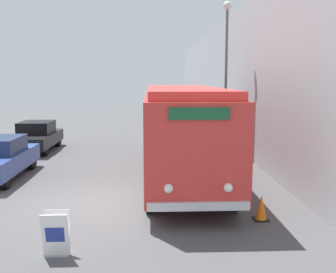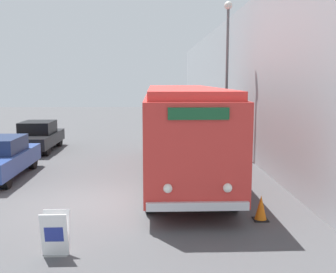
% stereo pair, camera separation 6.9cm
% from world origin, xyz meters
% --- Properties ---
extents(ground_plane, '(80.00, 80.00, 0.00)m').
position_xyz_m(ground_plane, '(0.00, 0.00, 0.00)').
color(ground_plane, '#4C4C4F').
extents(building_wall_right, '(0.30, 60.00, 7.01)m').
position_xyz_m(building_wall_right, '(6.33, 10.00, 3.50)').
color(building_wall_right, '#9EA3A8').
rests_on(building_wall_right, ground_plane).
extents(vintage_bus, '(2.54, 10.23, 3.27)m').
position_xyz_m(vintage_bus, '(2.91, 2.95, 1.85)').
color(vintage_bus, black).
rests_on(vintage_bus, ground_plane).
extents(sign_board, '(0.54, 0.35, 0.92)m').
position_xyz_m(sign_board, '(-0.11, -3.30, 0.44)').
color(sign_board, gray).
rests_on(sign_board, ground_plane).
extents(streetlamp, '(0.36, 0.36, 6.92)m').
position_xyz_m(streetlamp, '(5.18, 6.72, 4.44)').
color(streetlamp, '#595E60').
rests_on(streetlamp, ground_plane).
extents(parked_car_mid, '(1.79, 4.03, 1.47)m').
position_xyz_m(parked_car_mid, '(-3.90, 8.66, 0.74)').
color(parked_car_mid, black).
rests_on(parked_car_mid, ground_plane).
extents(traffic_cone, '(0.36, 0.36, 0.65)m').
position_xyz_m(traffic_cone, '(4.60, -1.46, 0.32)').
color(traffic_cone, black).
rests_on(traffic_cone, ground_plane).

